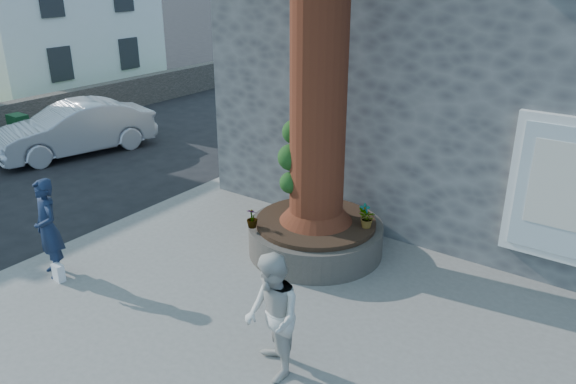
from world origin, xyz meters
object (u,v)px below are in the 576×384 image
Objects in this scene: planter at (315,236)px; car_silver at (75,129)px; woman at (272,317)px; a_board_sign at (20,133)px; man at (48,228)px.

planter is 0.56× the size of car_silver.
a_board_sign is at bearing -157.25° from woman.
man reaches higher than planter.
woman is 10.46m from car_silver.
planter is 3.23m from woman.
car_silver is at bearing 28.72° from a_board_sign.
woman is at bearing -8.25° from car_silver.
woman is 1.60× the size of a_board_sign.
man is 4.28m from woman.
planter is 8.44m from car_silver.
man is 6.82m from car_silver.
man reaches higher than car_silver.
man is at bearing -138.51° from woman.
woman is 0.39× the size of car_silver.
man is (-3.00, -3.07, 0.52)m from planter.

